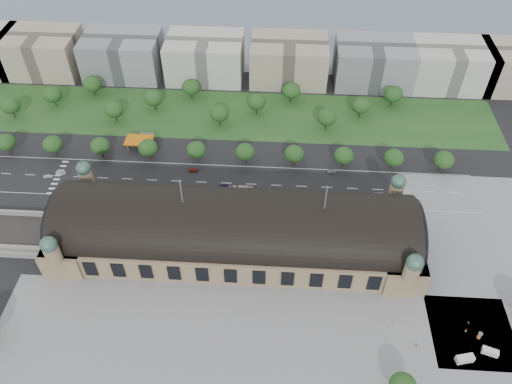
# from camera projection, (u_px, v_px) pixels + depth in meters

# --- Properties ---
(ground) EXTENTS (900.00, 900.00, 0.00)m
(ground) POSITION_uv_depth(u_px,v_px,m) (236.00, 246.00, 211.25)
(ground) COLOR black
(ground) RESTS_ON ground
(station) EXTENTS (150.00, 48.40, 44.30)m
(station) POSITION_uv_depth(u_px,v_px,m) (235.00, 230.00, 204.01)
(station) COLOR #9B7F60
(station) RESTS_ON ground
(plaza_south) EXTENTS (190.00, 48.00, 0.12)m
(plaza_south) POSITION_uv_depth(u_px,v_px,m) (252.00, 342.00, 179.66)
(plaza_south) COLOR gray
(plaza_south) RESTS_ON ground
(plaza_east) EXTENTS (56.00, 100.00, 0.12)m
(plaza_east) POSITION_uv_depth(u_px,v_px,m) (483.00, 258.00, 206.78)
(plaza_east) COLOR gray
(plaza_east) RESTS_ON ground
(road_slab) EXTENTS (260.00, 26.00, 0.10)m
(road_slab) POSITION_uv_depth(u_px,v_px,m) (201.00, 182.00, 239.03)
(road_slab) COLOR black
(road_slab) RESTS_ON ground
(grass_belt) EXTENTS (300.00, 45.00, 0.10)m
(grass_belt) POSITION_uv_depth(u_px,v_px,m) (224.00, 115.00, 277.75)
(grass_belt) COLOR #255020
(grass_belt) RESTS_ON ground
(petrol_station) EXTENTS (14.00, 13.00, 5.05)m
(petrol_station) POSITION_uv_depth(u_px,v_px,m) (143.00, 139.00, 257.74)
(petrol_station) COLOR orange
(petrol_station) RESTS_ON ground
(office_1) EXTENTS (45.00, 32.00, 24.00)m
(office_1) POSITION_uv_depth(u_px,v_px,m) (42.00, 52.00, 302.61)
(office_1) COLOR tan
(office_1) RESTS_ON ground
(office_2) EXTENTS (45.00, 32.00, 24.00)m
(office_2) POSITION_uv_depth(u_px,v_px,m) (123.00, 55.00, 300.44)
(office_2) COLOR gray
(office_2) RESTS_ON ground
(office_3) EXTENTS (45.00, 32.00, 24.00)m
(office_3) POSITION_uv_depth(u_px,v_px,m) (205.00, 58.00, 298.27)
(office_3) COLOR beige
(office_3) RESTS_ON ground
(office_4) EXTENTS (45.00, 32.00, 24.00)m
(office_4) POSITION_uv_depth(u_px,v_px,m) (289.00, 60.00, 296.10)
(office_4) COLOR tan
(office_4) RESTS_ON ground
(office_5) EXTENTS (45.00, 32.00, 24.00)m
(office_5) POSITION_uv_depth(u_px,v_px,m) (374.00, 63.00, 293.93)
(office_5) COLOR gray
(office_5) RESTS_ON ground
(office_6) EXTENTS (45.00, 32.00, 24.00)m
(office_6) POSITION_uv_depth(u_px,v_px,m) (451.00, 65.00, 291.97)
(office_6) COLOR beige
(office_6) RESTS_ON ground
(tree_row_0) EXTENTS (9.60, 9.60, 11.52)m
(tree_row_0) POSITION_uv_depth(u_px,v_px,m) (6.00, 142.00, 248.76)
(tree_row_0) COLOR #2D2116
(tree_row_0) RESTS_ON ground
(tree_row_1) EXTENTS (9.60, 9.60, 11.52)m
(tree_row_1) POSITION_uv_depth(u_px,v_px,m) (53.00, 144.00, 247.71)
(tree_row_1) COLOR #2D2116
(tree_row_1) RESTS_ON ground
(tree_row_2) EXTENTS (9.60, 9.60, 11.52)m
(tree_row_2) POSITION_uv_depth(u_px,v_px,m) (100.00, 146.00, 246.67)
(tree_row_2) COLOR #2D2116
(tree_row_2) RESTS_ON ground
(tree_row_3) EXTENTS (9.60, 9.60, 11.52)m
(tree_row_3) POSITION_uv_depth(u_px,v_px,m) (148.00, 148.00, 245.63)
(tree_row_3) COLOR #2D2116
(tree_row_3) RESTS_ON ground
(tree_row_4) EXTENTS (9.60, 9.60, 11.52)m
(tree_row_4) POSITION_uv_depth(u_px,v_px,m) (196.00, 150.00, 244.59)
(tree_row_4) COLOR #2D2116
(tree_row_4) RESTS_ON ground
(tree_row_5) EXTENTS (9.60, 9.60, 11.52)m
(tree_row_5) POSITION_uv_depth(u_px,v_px,m) (245.00, 152.00, 243.55)
(tree_row_5) COLOR #2D2116
(tree_row_5) RESTS_ON ground
(tree_row_6) EXTENTS (9.60, 9.60, 11.52)m
(tree_row_6) POSITION_uv_depth(u_px,v_px,m) (294.00, 154.00, 242.50)
(tree_row_6) COLOR #2D2116
(tree_row_6) RESTS_ON ground
(tree_row_7) EXTENTS (9.60, 9.60, 11.52)m
(tree_row_7) POSITION_uv_depth(u_px,v_px,m) (344.00, 156.00, 241.46)
(tree_row_7) COLOR #2D2116
(tree_row_7) RESTS_ON ground
(tree_row_8) EXTENTS (9.60, 9.60, 11.52)m
(tree_row_8) POSITION_uv_depth(u_px,v_px,m) (394.00, 158.00, 240.42)
(tree_row_8) COLOR #2D2116
(tree_row_8) RESTS_ON ground
(tree_row_9) EXTENTS (9.60, 9.60, 11.52)m
(tree_row_9) POSITION_uv_depth(u_px,v_px,m) (444.00, 160.00, 239.38)
(tree_row_9) COLOR #2D2116
(tree_row_9) RESTS_ON ground
(tree_belt_0) EXTENTS (10.40, 10.40, 12.48)m
(tree_belt_0) POSITION_uv_depth(u_px,v_px,m) (10.00, 106.00, 269.99)
(tree_belt_0) COLOR #2D2116
(tree_belt_0) RESTS_ON ground
(tree_belt_1) EXTENTS (10.40, 10.40, 12.48)m
(tree_belt_1) POSITION_uv_depth(u_px,v_px,m) (52.00, 94.00, 277.67)
(tree_belt_1) COLOR #2D2116
(tree_belt_1) RESTS_ON ground
(tree_belt_2) EXTENTS (10.40, 10.40, 12.48)m
(tree_belt_2) POSITION_uv_depth(u_px,v_px,m) (92.00, 84.00, 285.34)
(tree_belt_2) COLOR #2D2116
(tree_belt_2) RESTS_ON ground
(tree_belt_3) EXTENTS (10.40, 10.40, 12.48)m
(tree_belt_3) POSITION_uv_depth(u_px,v_px,m) (114.00, 109.00, 267.52)
(tree_belt_3) COLOR #2D2116
(tree_belt_3) RESTS_ON ground
(tree_belt_4) EXTENTS (10.40, 10.40, 12.48)m
(tree_belt_4) POSITION_uv_depth(u_px,v_px,m) (153.00, 98.00, 275.19)
(tree_belt_4) COLOR #2D2116
(tree_belt_4) RESTS_ON ground
(tree_belt_5) EXTENTS (10.40, 10.40, 12.48)m
(tree_belt_5) POSITION_uv_depth(u_px,v_px,m) (191.00, 87.00, 282.86)
(tree_belt_5) COLOR #2D2116
(tree_belt_5) RESTS_ON ground
(tree_belt_6) EXTENTS (10.40, 10.40, 12.48)m
(tree_belt_6) POSITION_uv_depth(u_px,v_px,m) (219.00, 113.00, 265.04)
(tree_belt_6) COLOR #2D2116
(tree_belt_6) RESTS_ON ground
(tree_belt_7) EXTENTS (10.40, 10.40, 12.48)m
(tree_belt_7) POSITION_uv_depth(u_px,v_px,m) (256.00, 102.00, 272.72)
(tree_belt_7) COLOR #2D2116
(tree_belt_7) RESTS_ON ground
(tree_belt_8) EXTENTS (10.40, 10.40, 12.48)m
(tree_belt_8) POSITION_uv_depth(u_px,v_px,m) (291.00, 90.00, 280.39)
(tree_belt_8) COLOR #2D2116
(tree_belt_8) RESTS_ON ground
(tree_belt_9) EXTENTS (10.40, 10.40, 12.48)m
(tree_belt_9) POSITION_uv_depth(u_px,v_px,m) (327.00, 117.00, 262.57)
(tree_belt_9) COLOR #2D2116
(tree_belt_9) RESTS_ON ground
(tree_belt_10) EXTENTS (10.40, 10.40, 12.48)m
(tree_belt_10) POSITION_uv_depth(u_px,v_px,m) (361.00, 105.00, 270.24)
(tree_belt_10) COLOR #2D2116
(tree_belt_10) RESTS_ON ground
(tree_belt_11) EXTENTS (10.40, 10.40, 12.48)m
(tree_belt_11) POSITION_uv_depth(u_px,v_px,m) (394.00, 94.00, 277.91)
(tree_belt_11) COLOR #2D2116
(tree_belt_11) RESTS_ON ground
(traffic_car_0) EXTENTS (4.64, 2.09, 1.55)m
(traffic_car_0) POSITION_uv_depth(u_px,v_px,m) (48.00, 176.00, 240.92)
(traffic_car_0) COLOR silver
(traffic_car_0) RESTS_ON ground
(traffic_car_1) EXTENTS (4.99, 1.94, 1.62)m
(traffic_car_1) POSITION_uv_depth(u_px,v_px,m) (61.00, 173.00, 242.66)
(traffic_car_1) COLOR #94989C
(traffic_car_1) RESTS_ON ground
(traffic_car_3) EXTENTS (4.64, 2.25, 1.30)m
(traffic_car_3) POSITION_uv_depth(u_px,v_px,m) (194.00, 170.00, 243.98)
(traffic_car_3) COLOR maroon
(traffic_car_3) RESTS_ON ground
(traffic_car_4) EXTENTS (4.40, 1.81, 1.50)m
(traffic_car_4) POSITION_uv_depth(u_px,v_px,m) (224.00, 186.00, 236.12)
(traffic_car_4) COLOR #1E1845
(traffic_car_4) RESTS_ON ground
(traffic_car_5) EXTENTS (4.27, 1.60, 1.39)m
(traffic_car_5) POSITION_uv_depth(u_px,v_px,m) (332.00, 172.00, 243.18)
(traffic_car_5) COLOR #515258
(traffic_car_5) RESTS_ON ground
(traffic_car_6) EXTENTS (5.53, 2.95, 1.48)m
(traffic_car_6) POSITION_uv_depth(u_px,v_px,m) (378.00, 195.00, 231.92)
(traffic_car_6) COLOR silver
(traffic_car_6) RESTS_ON ground
(parked_car_0) EXTENTS (4.00, 3.14, 1.27)m
(parked_car_0) POSITION_uv_depth(u_px,v_px,m) (83.00, 202.00, 228.82)
(parked_car_0) COLOR black
(parked_car_0) RESTS_ON ground
(parked_car_1) EXTENTS (6.09, 4.74, 1.54)m
(parked_car_1) POSITION_uv_depth(u_px,v_px,m) (139.00, 204.00, 227.77)
(parked_car_1) COLOR maroon
(parked_car_1) RESTS_ON ground
(parked_car_2) EXTENTS (5.01, 4.22, 1.37)m
(parked_car_2) POSITION_uv_depth(u_px,v_px,m) (101.00, 196.00, 231.30)
(parked_car_2) COLOR #172440
(parked_car_2) RESTS_ON ground
(parked_car_3) EXTENTS (4.99, 4.32, 1.62)m
(parked_car_3) POSITION_uv_depth(u_px,v_px,m) (171.00, 205.00, 226.91)
(parked_car_3) COLOR slate
(parked_car_3) RESTS_ON ground
(parked_car_4) EXTENTS (4.44, 3.97, 1.46)m
(parked_car_4) POSITION_uv_depth(u_px,v_px,m) (116.00, 197.00, 230.96)
(parked_car_4) COLOR #BCBCBE
(parked_car_4) RESTS_ON ground
(parked_car_5) EXTENTS (6.52, 5.35, 1.65)m
(parked_car_5) POSITION_uv_depth(u_px,v_px,m) (154.00, 205.00, 227.24)
(parked_car_5) COLOR #909498
(parked_car_5) RESTS_ON ground
(parked_car_6) EXTENTS (5.42, 3.77, 1.46)m
(parked_car_6) POSITION_uv_depth(u_px,v_px,m) (171.00, 201.00, 229.21)
(parked_car_6) COLOR black
(parked_car_6) RESTS_ON ground
(bus_west) EXTENTS (11.39, 3.52, 3.13)m
(bus_west) POSITION_uv_depth(u_px,v_px,m) (230.00, 194.00, 230.94)
(bus_west) COLOR #B0381C
(bus_west) RESTS_ON ground
(bus_mid) EXTENTS (13.02, 3.35, 3.61)m
(bus_mid) POSITION_uv_depth(u_px,v_px,m) (242.00, 190.00, 232.64)
(bus_mid) COLOR beige
(bus_mid) RESTS_ON ground
(bus_east) EXTENTS (12.15, 2.89, 3.38)m
(bus_east) POSITION_uv_depth(u_px,v_px,m) (326.00, 197.00, 229.72)
(bus_east) COLOR silver
(bus_east) RESTS_ON ground
(van_east) EXTENTS (5.93, 3.83, 2.39)m
(van_east) POSITION_uv_depth(u_px,v_px,m) (489.00, 352.00, 175.86)
(van_east) COLOR white
(van_east) RESTS_ON ground
(van_south) EXTENTS (6.67, 3.90, 2.71)m
(van_south) POSITION_uv_depth(u_px,v_px,m) (464.00, 359.00, 173.70)
(van_south) COLOR silver
(van_south) RESTS_ON ground
(advertising_column) EXTENTS (1.59, 1.59, 3.02)m
(advertising_column) POSITION_uv_depth(u_px,v_px,m) (480.00, 336.00, 179.82)
(advertising_column) COLOR #CA324E
(advertising_column) RESTS_ON ground
(pedestrian_0) EXTENTS (0.86, 0.65, 1.55)m
(pedestrian_0) POSITION_uv_depth(u_px,v_px,m) (393.00, 323.00, 184.35)
(pedestrian_0) COLOR gray
(pedestrian_0) RESTS_ON ground
(pedestrian_1) EXTENTS (0.70, 0.74, 1.70)m
(pedestrian_1) POSITION_uv_depth(u_px,v_px,m) (416.00, 345.00, 177.91)
(pedestrian_1) COLOR gray
(pedestrian_1) RESTS_ON ground
(pedestrian_2) EXTENTS (0.93, 1.04, 1.86)m
(pedestrian_2) POSITION_uv_depth(u_px,v_px,m) (468.00, 322.00, 184.34)
(pedestrian_2) COLOR gray
(pedestrian_2) RESTS_ON ground
(pedestrian_3) EXTENTS (1.18, 0.65, 1.94)m
(pedestrian_3) POSITION_uv_depth(u_px,v_px,m) (493.00, 355.00, 175.04)
(pedestrian_3) COLOR gray
(pedestrian_3) RESTS_ON ground
(pedestrian_4) EXTENTS (1.13, 1.36, 1.95)m
(pedestrian_4) POSITION_uv_depth(u_px,v_px,m) (398.00, 384.00, 167.65)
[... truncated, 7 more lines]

